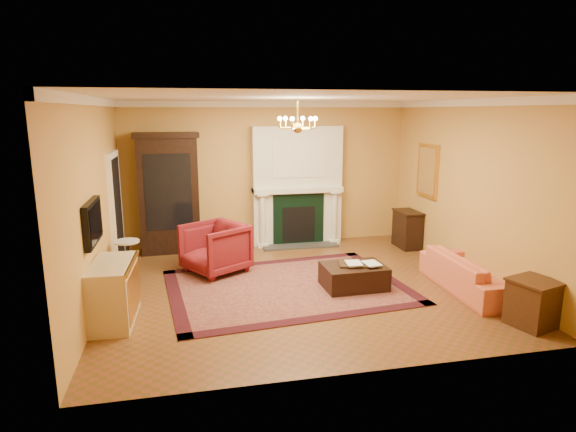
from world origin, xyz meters
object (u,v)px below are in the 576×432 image
object	(u,v)px
wingback_armchair	(215,246)
pedestal_table	(128,258)
china_cabinet	(169,196)
console_table	(407,230)
commode	(113,292)
coral_sofa	(470,268)
end_table	(533,304)
leather_ottoman	(354,276)

from	to	relation	value
wingback_armchair	pedestal_table	world-z (taller)	wingback_armchair
china_cabinet	console_table	bearing A→B (deg)	-11.11
commode	wingback_armchair	bearing A→B (deg)	52.47
commode	coral_sofa	size ratio (longest dim) A/B	0.57
coral_sofa	commode	bearing A→B (deg)	91.49
console_table	coral_sofa	bearing A→B (deg)	-93.54
end_table	console_table	bearing A→B (deg)	89.11
end_table	console_table	distance (m)	3.86
commode	console_table	size ratio (longest dim) A/B	1.49
pedestal_table	leather_ottoman	bearing A→B (deg)	-16.10
pedestal_table	coral_sofa	size ratio (longest dim) A/B	0.37
wingback_armchair	console_table	size ratio (longest dim) A/B	1.31
china_cabinet	commode	bearing A→B (deg)	-104.25
wingback_armchair	leather_ottoman	world-z (taller)	wingback_armchair
china_cabinet	pedestal_table	size ratio (longest dim) A/B	3.17
console_table	leather_ottoman	world-z (taller)	console_table
china_cabinet	wingback_armchair	bearing A→B (deg)	-64.93
pedestal_table	coral_sofa	bearing A→B (deg)	-16.00
china_cabinet	leather_ottoman	bearing A→B (deg)	-45.96
leather_ottoman	console_table	bearing A→B (deg)	45.42
china_cabinet	console_table	size ratio (longest dim) A/B	3.08
wingback_armchair	coral_sofa	distance (m)	4.26
china_cabinet	coral_sofa	bearing A→B (deg)	-37.40
coral_sofa	leather_ottoman	world-z (taller)	coral_sofa
wingback_armchair	end_table	world-z (taller)	wingback_armchair
console_table	commode	bearing A→B (deg)	-155.43
wingback_armchair	commode	bearing A→B (deg)	-72.12
end_table	leather_ottoman	size ratio (longest dim) A/B	0.62
pedestal_table	leather_ottoman	size ratio (longest dim) A/B	0.74
china_cabinet	leather_ottoman	size ratio (longest dim) A/B	2.33
coral_sofa	leather_ottoman	xyz separation A→B (m)	(-1.76, 0.50, -0.18)
commode	leather_ottoman	size ratio (longest dim) A/B	1.13
china_cabinet	wingback_armchair	distance (m)	1.84
coral_sofa	console_table	size ratio (longest dim) A/B	2.63
pedestal_table	commode	xyz separation A→B (m)	(-0.03, -1.54, -0.01)
pedestal_table	console_table	world-z (taller)	console_table
commode	end_table	size ratio (longest dim) A/B	1.83
commode	console_table	xyz separation A→B (m)	(5.51, 2.55, -0.04)
coral_sofa	pedestal_table	bearing A→B (deg)	75.38
pedestal_table	end_table	size ratio (longest dim) A/B	1.20
pedestal_table	console_table	bearing A→B (deg)	10.40
china_cabinet	commode	world-z (taller)	china_cabinet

